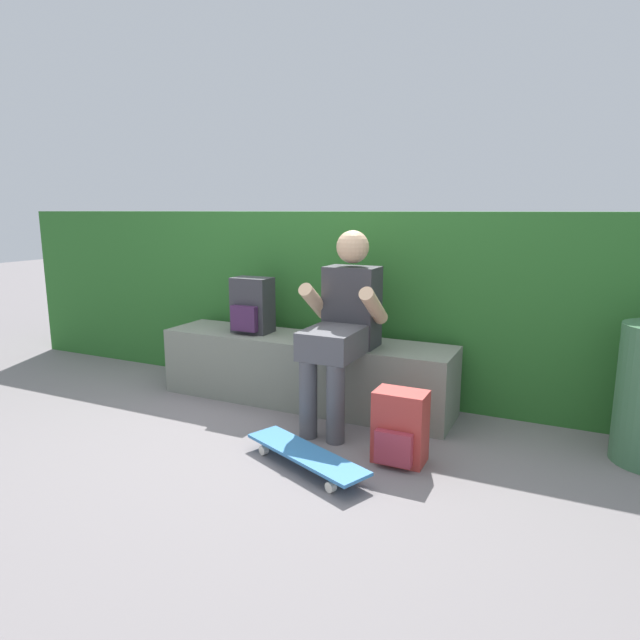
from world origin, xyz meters
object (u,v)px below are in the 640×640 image
object	(u,v)px
skateboard_near_person	(306,455)
backpack_on_bench	(252,306)
bench_main	(304,370)
person_skater	(343,321)
backpack_on_ground	(400,428)

from	to	relation	value
skateboard_near_person	backpack_on_bench	xyz separation A→B (m)	(-0.89, 0.89, 0.60)
bench_main	person_skater	distance (m)	0.62
person_skater	backpack_on_ground	bearing A→B (deg)	-38.10
bench_main	backpack_on_bench	bearing A→B (deg)	-178.70
bench_main	skateboard_near_person	xyz separation A→B (m)	(0.47, -0.90, -0.16)
person_skater	backpack_on_ground	xyz separation A→B (m)	(0.51, -0.40, -0.48)
bench_main	skateboard_near_person	distance (m)	1.03
person_skater	bench_main	bearing A→B (deg)	150.88
skateboard_near_person	backpack_on_ground	size ratio (longest dim) A/B	2.04
backpack_on_bench	backpack_on_ground	xyz separation A→B (m)	(1.31, -0.61, -0.48)
skateboard_near_person	backpack_on_ground	bearing A→B (deg)	33.72
person_skater	backpack_on_ground	size ratio (longest dim) A/B	3.07
backpack_on_bench	person_skater	bearing A→B (deg)	-14.45
bench_main	person_skater	xyz separation A→B (m)	(0.39, -0.22, 0.43)
person_skater	backpack_on_bench	xyz separation A→B (m)	(-0.81, 0.21, 0.00)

